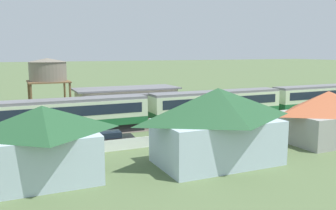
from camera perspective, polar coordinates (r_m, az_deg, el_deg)
The scene contains 11 objects.
ground_plane at distance 48.08m, azimuth 12.11°, elevation -2.36°, with size 600.00×600.00×0.00m, color #566B42.
passenger_train at distance 46.41m, azimuth 8.12°, elevation 0.10°, with size 56.46×2.93×3.95m.
railway_track at distance 48.92m, azimuth 11.89°, elevation -2.16°, with size 116.30×3.60×0.04m.
station_building at distance 50.09m, azimuth -6.64°, elevation 0.55°, with size 14.42×7.24×3.98m.
water_tower at distance 49.53m, azimuth -18.72°, elevation 5.23°, with size 5.25×5.25×8.12m.
cottage_dark_green_roof at distance 26.32m, azimuth -19.34°, elevation -5.60°, with size 7.74×6.18×5.28m.
cottage_dark_green_roof_2 at distance 28.76m, azimuth 7.92°, elevation -3.12°, with size 10.35×6.11×6.11m.
cottage_terracotta_roof at distance 38.93m, azimuth 24.17°, elevation -1.53°, with size 9.30×6.45×5.08m.
picket_fence_front at distance 35.41m, azimuth 2.98°, elevation -5.22°, with size 38.80×0.06×1.05m, color white.
parked_car_black at distance 37.42m, azimuth 0.94°, elevation -4.32°, with size 4.26×2.23×1.29m.
parked_car_black_2 at distance 35.07m, azimuth -9.29°, elevation -5.31°, with size 4.62×2.27×1.30m.
Camera 1 is at (-28.19, -37.91, 8.95)m, focal length 38.00 mm.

